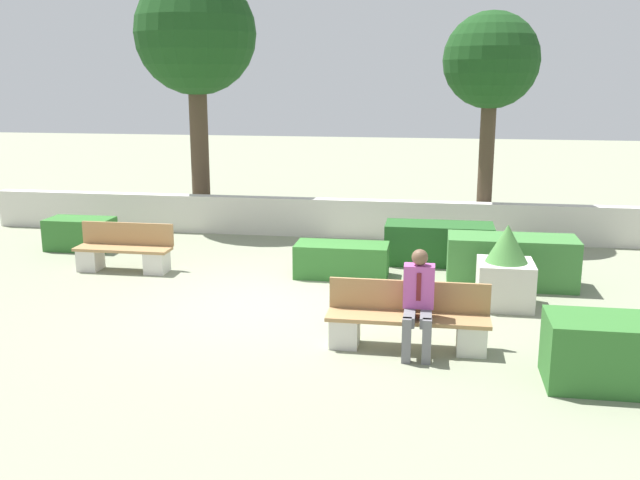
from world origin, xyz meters
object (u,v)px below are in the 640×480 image
Objects in this scene: person_seated_man at (418,298)px; bench_front at (408,323)px; tree_center_left at (491,64)px; bench_left_side at (124,253)px; planter_corner_left at (506,271)px; tree_leftmost at (195,37)px.

bench_front is at bearing 131.60° from person_seated_man.
bench_left_side is at bearing -150.35° from tree_center_left.
bench_front is at bearing -30.76° from bench_left_side.
planter_corner_left is 9.06m from tree_leftmost.
planter_corner_left is 5.55m from tree_center_left.
bench_front is at bearing -54.59° from tree_leftmost.
person_seated_man is 7.38m from tree_center_left.
bench_front is at bearing -125.47° from planter_corner_left.
planter_corner_left is at bearing 58.96° from person_seated_man.
tree_center_left is (1.32, 6.55, 3.27)m from bench_front.
planter_corner_left is 0.22× the size of tree_leftmost.
planter_corner_left reaches higher than bench_left_side.
tree_center_left is (-0.05, 4.63, 3.05)m from planter_corner_left.
tree_center_left is (6.42, 3.65, 3.28)m from bench_left_side.
tree_center_left reaches higher than planter_corner_left.
planter_corner_left is at bearing -39.03° from tree_leftmost.
person_seated_man is (0.13, -0.14, 0.39)m from bench_front.
tree_leftmost is 1.21× the size of tree_center_left.
person_seated_man is 2.41m from planter_corner_left.
tree_leftmost is at bearing 174.80° from tree_center_left.
person_seated_man is 9.60m from tree_leftmost.
tree_center_left is at bearing 78.61° from bench_front.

